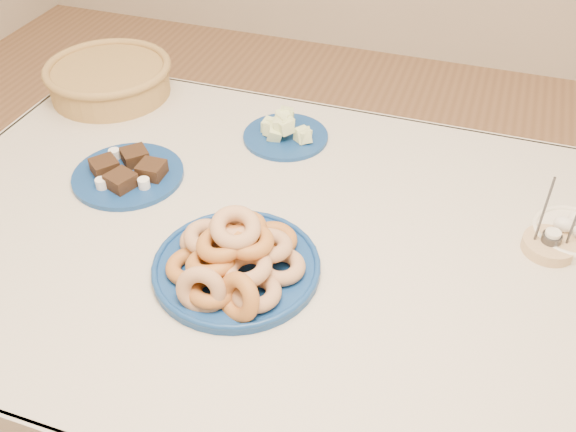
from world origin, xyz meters
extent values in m
cylinder|color=brown|center=(-0.70, 0.40, 0.36)|extent=(0.06, 0.06, 0.72)
cube|color=beige|center=(0.00, 0.00, 0.74)|extent=(1.70, 1.10, 0.02)
cube|color=beige|center=(0.00, 0.55, 0.61)|extent=(1.70, 0.01, 0.28)
cylinder|color=navy|center=(-0.08, -0.13, 0.76)|extent=(0.34, 0.34, 0.02)
torus|color=navy|center=(-0.08, -0.13, 0.77)|extent=(0.35, 0.35, 0.01)
torus|color=#AD7148|center=(0.01, -0.12, 0.78)|extent=(0.14, 0.13, 0.03)
torus|color=#9B5522|center=(-0.03, -0.05, 0.78)|extent=(0.10, 0.10, 0.04)
torus|color=#9B5522|center=(-0.11, -0.04, 0.78)|extent=(0.11, 0.11, 0.04)
torus|color=#AD7148|center=(-0.16, -0.10, 0.78)|extent=(0.13, 0.14, 0.04)
torus|color=#9B5522|center=(-0.16, -0.18, 0.78)|extent=(0.14, 0.14, 0.04)
torus|color=#9B5522|center=(-0.09, -0.22, 0.78)|extent=(0.12, 0.12, 0.03)
torus|color=#AD7148|center=(-0.01, -0.20, 0.78)|extent=(0.13, 0.13, 0.03)
torus|color=#AD7148|center=(-0.02, -0.10, 0.81)|extent=(0.10, 0.10, 0.04)
torus|color=#9B5522|center=(-0.09, -0.07, 0.81)|extent=(0.11, 0.11, 0.04)
torus|color=#AD7148|center=(-0.14, -0.12, 0.81)|extent=(0.10, 0.10, 0.05)
torus|color=#9B5522|center=(-0.11, -0.18, 0.81)|extent=(0.14, 0.14, 0.05)
torus|color=#AD7148|center=(-0.04, -0.17, 0.81)|extent=(0.12, 0.11, 0.05)
torus|color=#9B5522|center=(-0.05, -0.13, 0.84)|extent=(0.13, 0.13, 0.03)
torus|color=#AD7148|center=(-0.09, -0.10, 0.84)|extent=(0.12, 0.12, 0.05)
torus|color=#9B5522|center=(-0.10, -0.16, 0.84)|extent=(0.13, 0.13, 0.04)
torus|color=#AD7148|center=(-0.07, -0.13, 0.87)|extent=(0.14, 0.14, 0.06)
torus|color=#AD7148|center=(-0.10, -0.24, 0.80)|extent=(0.10, 0.07, 0.10)
torus|color=#9B5522|center=(-0.03, -0.23, 0.80)|extent=(0.11, 0.10, 0.10)
cylinder|color=navy|center=(-0.15, 0.36, 0.76)|extent=(0.26, 0.26, 0.01)
cube|color=#CEE590|center=(-0.09, 0.34, 0.78)|extent=(0.05, 0.05, 0.04)
cube|color=#CEE590|center=(-0.16, 0.37, 0.80)|extent=(0.05, 0.05, 0.04)
cube|color=#CEE590|center=(-0.17, 0.38, 0.78)|extent=(0.04, 0.04, 0.04)
cube|color=#CEE590|center=(-0.18, 0.36, 0.78)|extent=(0.04, 0.05, 0.04)
cube|color=#CEE590|center=(-0.15, 0.35, 0.80)|extent=(0.05, 0.05, 0.04)
cube|color=#CEE590|center=(-0.16, 0.33, 0.78)|extent=(0.05, 0.05, 0.05)
cube|color=#CEE590|center=(-0.19, 0.36, 0.78)|extent=(0.04, 0.04, 0.04)
cube|color=#CEE590|center=(-0.14, 0.34, 0.80)|extent=(0.05, 0.05, 0.04)
cube|color=#CEE590|center=(-0.14, 0.33, 0.80)|extent=(0.05, 0.05, 0.04)
cube|color=#CEE590|center=(-0.18, 0.34, 0.78)|extent=(0.05, 0.05, 0.05)
cube|color=#CEE590|center=(-0.16, 0.41, 0.78)|extent=(0.04, 0.04, 0.04)
cube|color=#CEE590|center=(-0.15, 0.34, 0.80)|extent=(0.04, 0.04, 0.04)
cube|color=#CEE590|center=(-0.16, 0.38, 0.80)|extent=(0.04, 0.05, 0.05)
cube|color=#CEE590|center=(-0.10, 0.34, 0.78)|extent=(0.05, 0.05, 0.04)
cylinder|color=navy|center=(-0.44, 0.08, 0.76)|extent=(0.34, 0.34, 0.01)
cube|color=black|center=(-0.49, 0.06, 0.78)|extent=(0.08, 0.08, 0.03)
cube|color=black|center=(-0.43, 0.03, 0.78)|extent=(0.07, 0.07, 0.03)
cube|color=black|center=(-0.44, 0.12, 0.78)|extent=(0.08, 0.08, 0.03)
cube|color=black|center=(-0.38, 0.09, 0.78)|extent=(0.06, 0.06, 0.03)
cylinder|color=white|center=(-0.50, 0.12, 0.77)|extent=(0.03, 0.03, 0.02)
cylinder|color=white|center=(-0.47, 0.01, 0.77)|extent=(0.03, 0.03, 0.02)
cylinder|color=white|center=(-0.38, 0.04, 0.77)|extent=(0.03, 0.03, 0.02)
cylinder|color=olive|center=(-0.69, 0.41, 0.79)|extent=(0.41, 0.41, 0.08)
torus|color=olive|center=(-0.69, 0.41, 0.83)|extent=(0.43, 0.43, 0.02)
cylinder|color=tan|center=(0.50, 0.13, 0.76)|extent=(0.12, 0.12, 0.02)
cylinder|color=#414146|center=(0.50, 0.13, 0.78)|extent=(0.05, 0.05, 0.02)
cylinder|color=white|center=(0.50, 0.13, 0.80)|extent=(0.04, 0.04, 0.01)
cylinder|color=#414146|center=(0.47, 0.13, 0.85)|extent=(0.01, 0.01, 0.16)
cylinder|color=white|center=(0.54, 0.19, 0.76)|extent=(0.18, 0.18, 0.02)
torus|color=white|center=(0.54, 0.19, 0.77)|extent=(0.18, 0.18, 0.01)
ellipsoid|color=white|center=(0.52, 0.18, 0.79)|extent=(0.05, 0.04, 0.03)
camera|label=1|loc=(0.31, -0.95, 1.64)|focal=40.00mm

